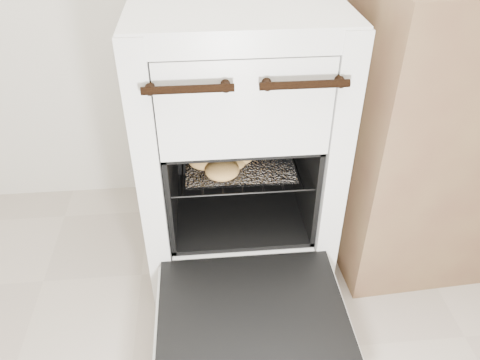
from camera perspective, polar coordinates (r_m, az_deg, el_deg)
The scene contains 6 objects.
stove at distance 1.52m, azimuth -0.49°, elevation 4.54°, with size 0.58×0.64×0.88m.
oven_door at distance 1.31m, azimuth 1.44°, elevation -15.77°, with size 0.52×0.40×0.04m.
oven_rack at distance 1.47m, azimuth -0.27°, elevation 2.86°, with size 0.42×0.40×0.01m.
foil_sheet at distance 1.45m, azimuth -0.21°, elevation 2.64°, with size 0.33×0.29×0.01m, color silver.
baked_rolls at distance 1.41m, azimuth -2.64°, elevation 2.75°, with size 0.24×0.28×0.05m.
counter at distance 1.78m, azimuth 26.70°, elevation 6.96°, with size 0.95×0.63×0.95m, color brown.
Camera 1 is at (-0.10, -0.12, 1.22)m, focal length 35.00 mm.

